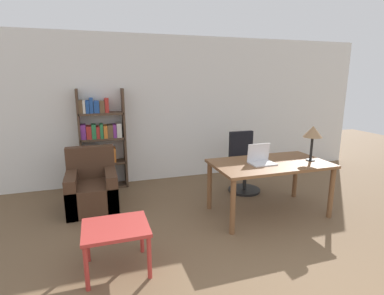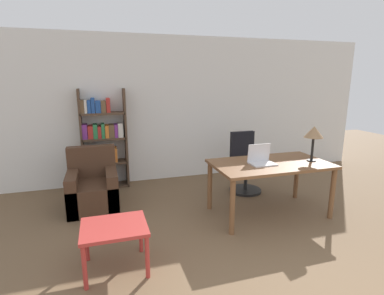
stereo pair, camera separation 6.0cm
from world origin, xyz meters
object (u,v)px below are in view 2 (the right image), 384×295
(desk, at_px, (270,169))
(bookshelf, at_px, (102,143))
(laptop, at_px, (261,160))
(armchair, at_px, (93,189))
(table_lamp, at_px, (314,133))
(office_chair, at_px, (244,166))
(side_table_blue, at_px, (114,232))

(desk, distance_m, bookshelf, 2.91)
(laptop, relative_size, armchair, 0.38)
(table_lamp, relative_size, bookshelf, 0.29)
(table_lamp, bearing_deg, office_chair, 116.69)
(laptop, xyz_separation_m, table_lamp, (0.77, -0.09, 0.35))
(office_chair, height_order, armchair, office_chair)
(office_chair, bearing_deg, bookshelf, 159.29)
(table_lamp, xyz_separation_m, office_chair, (-0.52, 1.04, -0.73))
(armchair, relative_size, bookshelf, 0.51)
(laptop, bearing_deg, bookshelf, 138.75)
(desk, relative_size, table_lamp, 3.24)
(laptop, relative_size, side_table_blue, 0.52)
(laptop, distance_m, side_table_blue, 2.19)
(desk, xyz_separation_m, table_lamp, (0.61, -0.09, 0.50))
(desk, relative_size, laptop, 4.80)
(side_table_blue, distance_m, armchair, 1.69)
(laptop, xyz_separation_m, office_chair, (0.24, 0.96, -0.38))
(laptop, height_order, armchair, laptop)
(office_chair, xyz_separation_m, side_table_blue, (-2.28, -1.65, -0.03))
(desk, xyz_separation_m, laptop, (-0.15, -0.00, 0.15))
(armchair, bearing_deg, bookshelf, 78.56)
(armchair, bearing_deg, table_lamp, -19.31)
(table_lamp, height_order, bookshelf, bookshelf)
(office_chair, xyz_separation_m, bookshelf, (-2.34, 0.89, 0.37))
(desk, bearing_deg, table_lamp, -8.47)
(desk, xyz_separation_m, side_table_blue, (-2.19, -0.70, -0.26))
(table_lamp, height_order, office_chair, table_lamp)
(desk, bearing_deg, laptop, -178.33)
(side_table_blue, bearing_deg, office_chair, 35.81)
(office_chair, height_order, side_table_blue, office_chair)
(table_lamp, bearing_deg, armchair, 160.69)
(armchair, xyz_separation_m, bookshelf, (0.17, 0.86, 0.52))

